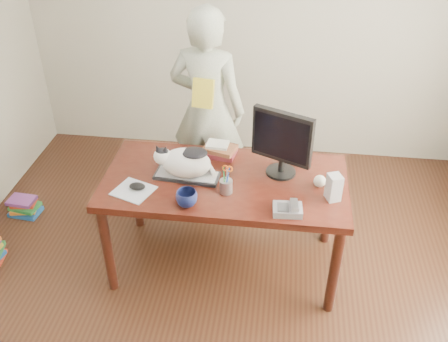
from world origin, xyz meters
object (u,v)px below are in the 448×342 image
Objects in this scene: cat at (184,161)px; speaker at (334,187)px; baseball at (320,181)px; calculator at (300,154)px; desk at (226,190)px; phone at (288,209)px; book_pile_b at (24,206)px; book_stack at (219,150)px; pen_cup at (226,185)px; mouse at (137,186)px; person at (207,110)px; monitor at (282,141)px; keyboard at (187,176)px; coffee_mug at (187,198)px.

speaker is at bearing -1.92° from cat.
calculator is at bearing 111.01° from baseball.
desk is 3.81× the size of cat.
phone is at bearing -17.88° from cat.
book_pile_b is at bearing 147.29° from speaker.
book_pile_b is (-1.64, 0.05, -0.72)m from book_stack.
pen_cup is 1.14× the size of phone.
phone reaches higher than mouse.
mouse is 1.17m from baseball.
book_stack is (-0.08, 0.22, 0.19)m from desk.
phone is at bearing -168.92° from speaker.
person reaches higher than cat.
cat is 1.63× the size of book_pile_b.
monitor is 0.28× the size of person.
phone is (0.07, -0.40, -0.23)m from monitor.
pen_cup reaches higher than mouse.
person is at bearing 94.21° from keyboard.
monitor is 2.66× the size of speaker.
cat is at bearing 153.59° from phone.
calculator is (0.75, 0.34, -0.10)m from cat.
cat is 3.42× the size of mouse.
desk is 0.54m from monitor.
cat reaches higher than keyboard.
monitor is at bearing 139.42° from person.
person is at bearing 136.61° from baseball.
speaker reaches higher than calculator.
desk is 3.65× the size of keyboard.
book_stack is (-0.10, 0.44, -0.02)m from pen_cup.
keyboard is (-0.25, -0.09, 0.16)m from desk.
speaker is at bearing -57.73° from baseball.
calculator is at bearing 45.31° from pen_cup.
calculator is at bearing 14.64° from book_stack.
phone is at bearing -123.13° from baseball.
book_stack is (0.46, 0.48, 0.01)m from mouse.
monitor is at bearing -115.84° from calculator.
mouse is at bearing 82.57° from person.
cat is (-0.01, -0.00, 0.11)m from keyboard.
baseball is 1.18m from person.
coffee_mug reaches higher than desk.
cat reaches higher than phone.
pen_cup is 2.62× the size of baseball.
mouse is (-0.54, -0.26, 0.17)m from desk.
desk is at bearing 23.48° from keyboard.
desk is at bearing 22.76° from cat.
keyboard is at bearing 8.36° from cat.
monitor is at bearing 124.27° from speaker.
phone is (0.67, -0.29, 0.01)m from keyboard.
calculator is at bearing 92.62° from speaker.
mouse is 1.23m from speaker.
baseball is at bearing 145.72° from person.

